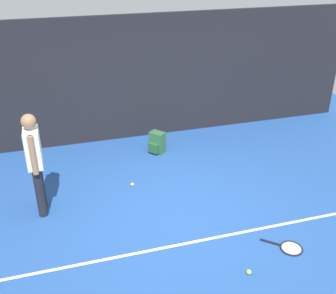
% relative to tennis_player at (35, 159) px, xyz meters
% --- Properties ---
extents(ground_plane, '(12.00, 12.00, 0.00)m').
position_rel_tennis_player_xyz_m(ground_plane, '(2.04, -0.66, -0.97)').
color(ground_plane, '#234C93').
extents(back_fence, '(10.00, 0.10, 2.63)m').
position_rel_tennis_player_xyz_m(back_fence, '(2.04, 2.34, 0.35)').
color(back_fence, black).
rests_on(back_fence, ground).
extents(court_line, '(9.00, 0.05, 0.00)m').
position_rel_tennis_player_xyz_m(court_line, '(2.04, -1.41, -0.96)').
color(court_line, white).
rests_on(court_line, ground).
extents(tennis_player, '(0.22, 0.53, 1.70)m').
position_rel_tennis_player_xyz_m(tennis_player, '(0.00, 0.00, 0.00)').
color(tennis_player, black).
rests_on(tennis_player, ground).
extents(tennis_racket, '(0.58, 0.54, 0.03)m').
position_rel_tennis_player_xyz_m(tennis_racket, '(3.36, -1.93, -0.95)').
color(tennis_racket, black).
rests_on(tennis_racket, ground).
extents(backpack, '(0.38, 0.38, 0.44)m').
position_rel_tennis_player_xyz_m(backpack, '(2.30, 1.45, -0.76)').
color(backpack, '#2D6038').
rests_on(backpack, ground).
extents(tennis_ball_near_player, '(0.07, 0.07, 0.07)m').
position_rel_tennis_player_xyz_m(tennis_ball_near_player, '(2.58, -2.21, -0.93)').
color(tennis_ball_near_player, '#CCE033').
rests_on(tennis_ball_near_player, ground).
extents(tennis_ball_by_fence, '(0.07, 0.07, 0.07)m').
position_rel_tennis_player_xyz_m(tennis_ball_by_fence, '(1.54, 0.32, -0.93)').
color(tennis_ball_by_fence, '#CCE033').
rests_on(tennis_ball_by_fence, ground).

